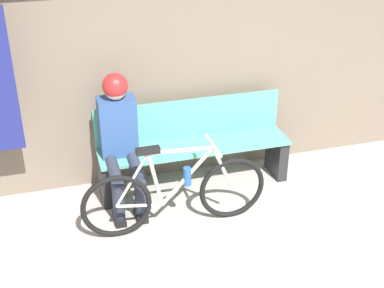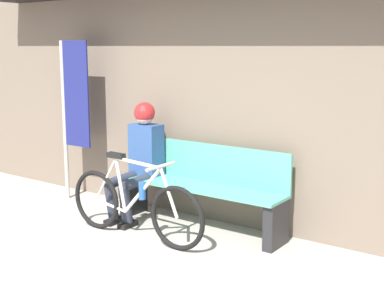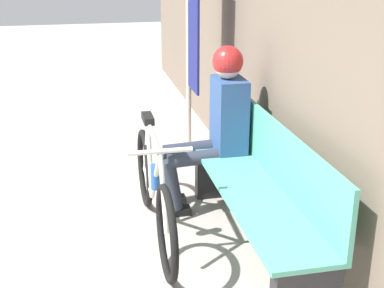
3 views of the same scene
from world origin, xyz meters
name	(u,v)px [view 1 (image 1 of 3)]	position (x,y,z in m)	size (l,w,h in m)	color
storefront_wall	(196,12)	(0.00, 2.66, 1.66)	(12.00, 0.56, 3.20)	#756656
park_bench_near	(193,147)	(-0.12, 2.35, 0.42)	(1.88, 0.42, 0.87)	#51A88E
bicycle	(176,194)	(-0.46, 1.69, 0.34)	(1.66, 0.40, 0.83)	black
person_seated	(120,133)	(-0.84, 2.23, 0.73)	(0.34, 0.66, 1.27)	#2D3342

